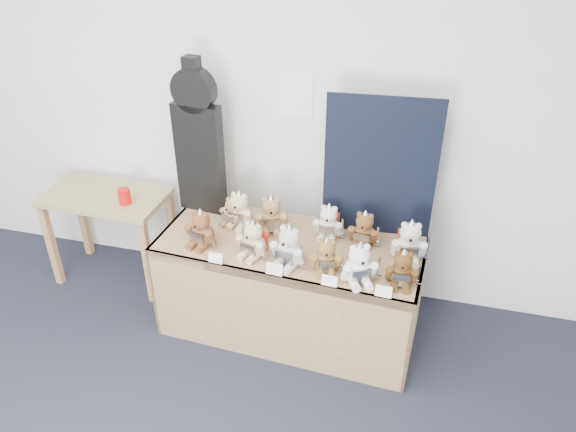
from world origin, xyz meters
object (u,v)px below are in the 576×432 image
(red_cup, at_px, (125,196))
(teddy_front_far_right, at_px, (359,265))
(side_table, at_px, (108,209))
(guitar_case, at_px, (198,139))
(teddy_back_left, at_px, (239,210))
(display_table, at_px, (287,269))
(teddy_back_centre_right, at_px, (328,223))
(teddy_front_left, at_px, (253,241))
(teddy_front_right, at_px, (326,257))
(teddy_front_end, at_px, (402,270))
(teddy_front_centre, at_px, (289,248))
(teddy_back_far_left, at_px, (232,213))
(teddy_back_end, at_px, (409,243))
(teddy_back_right, at_px, (364,230))
(teddy_front_far_left, at_px, (201,230))
(teddy_back_centre_left, at_px, (271,216))

(red_cup, height_order, teddy_front_far_right, teddy_front_far_right)
(side_table, bearing_deg, guitar_case, 4.64)
(teddy_back_left, bearing_deg, display_table, -20.84)
(red_cup, xyz_separation_m, teddy_back_centre_right, (1.40, -0.01, 0.02))
(display_table, relative_size, side_table, 1.95)
(teddy_front_left, xyz_separation_m, teddy_back_centre_right, (0.39, 0.31, -0.00))
(teddy_front_right, relative_size, teddy_front_end, 0.99)
(side_table, distance_m, red_cup, 0.28)
(teddy_back_centre_right, bearing_deg, teddy_front_right, -81.15)
(teddy_front_centre, relative_size, teddy_back_far_left, 1.32)
(display_table, relative_size, teddy_back_left, 6.29)
(display_table, relative_size, teddy_back_end, 5.87)
(red_cup, height_order, teddy_back_right, teddy_back_right)
(teddy_front_end, bearing_deg, teddy_front_far_right, -173.66)
(teddy_front_far_left, height_order, teddy_back_left, same)
(teddy_front_far_right, height_order, teddy_back_right, teddy_front_far_right)
(teddy_back_centre_right, bearing_deg, display_table, -136.86)
(teddy_back_far_left, bearing_deg, teddy_front_end, 7.37)
(teddy_back_far_left, bearing_deg, teddy_back_end, 19.88)
(teddy_back_left, bearing_deg, guitar_case, 163.23)
(teddy_back_left, height_order, teddy_back_right, teddy_back_left)
(teddy_front_far_right, bearing_deg, teddy_back_left, 130.26)
(display_table, height_order, teddy_back_far_left, teddy_back_far_left)
(teddy_back_left, bearing_deg, teddy_front_centre, -31.33)
(teddy_front_far_left, relative_size, teddy_back_centre_left, 0.97)
(display_table, distance_m, teddy_front_far_right, 0.57)
(teddy_back_left, relative_size, teddy_back_end, 0.93)
(side_table, relative_size, teddy_front_end, 3.49)
(display_table, height_order, teddy_front_end, teddy_front_end)
(teddy_back_right, bearing_deg, guitar_case, 177.97)
(teddy_front_right, distance_m, teddy_back_end, 0.50)
(teddy_front_centre, relative_size, teddy_back_right, 1.15)
(teddy_front_right, height_order, teddy_front_far_right, teddy_front_far_right)
(display_table, height_order, teddy_back_end, teddy_back_end)
(guitar_case, bearing_deg, teddy_front_centre, -26.76)
(guitar_case, height_order, teddy_back_centre_right, guitar_case)
(teddy_front_left, distance_m, teddy_back_end, 0.91)
(teddy_front_centre, distance_m, teddy_front_end, 0.65)
(teddy_front_left, bearing_deg, teddy_back_end, 30.47)
(side_table, distance_m, teddy_back_right, 1.85)
(teddy_front_left, bearing_deg, teddy_front_centre, 9.86)
(teddy_front_centre, bearing_deg, teddy_back_centre_right, 79.28)
(red_cup, bearing_deg, teddy_front_far_right, -13.81)
(display_table, xyz_separation_m, teddy_front_far_right, (0.46, -0.19, 0.26))
(teddy_front_far_left, xyz_separation_m, teddy_front_right, (0.78, -0.07, -0.01))
(red_cup, xyz_separation_m, teddy_back_end, (1.90, -0.12, 0.03))
(teddy_front_far_left, bearing_deg, teddy_back_right, 27.51)
(teddy_front_far_left, bearing_deg, teddy_back_left, 73.64)
(guitar_case, height_order, teddy_back_end, guitar_case)
(teddy_back_centre_left, bearing_deg, teddy_front_centre, -73.65)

